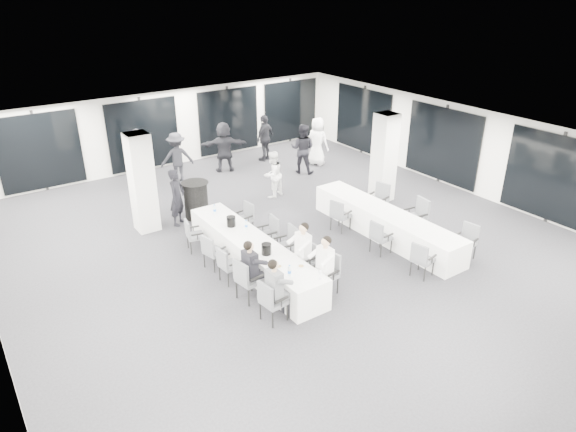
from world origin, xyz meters
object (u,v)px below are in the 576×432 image
at_px(chair_main_left_mid, 227,263).
at_px(standing_guest_a, 177,194).
at_px(standing_guest_f, 224,144).
at_px(standing_guest_h, 302,146).
at_px(chair_main_right_mid, 288,243).
at_px(standing_guest_e, 318,138).
at_px(cocktail_table, 196,200).
at_px(standing_guest_b, 273,171).
at_px(chair_main_right_near, 328,271).
at_px(standing_guest_g, 138,152).
at_px(banquet_table_side, 385,223).
at_px(chair_side_left_mid, 379,235).
at_px(chair_side_left_far, 339,214).
at_px(chair_main_right_second, 306,258).
at_px(banquet_table_main, 253,254).
at_px(chair_side_right_mid, 418,214).
at_px(chair_side_left_near, 421,258).
at_px(chair_main_left_near, 271,299).
at_px(chair_side_right_near, 467,239).
at_px(standing_guest_c, 177,154).
at_px(chair_main_left_far, 193,234).
at_px(chair_main_left_second, 246,278).
at_px(chair_side_right_far, 380,198).
at_px(ice_bucket_far, 231,221).
at_px(ice_bucket_near, 266,249).
at_px(standing_guest_d, 265,135).
at_px(chair_main_right_far, 245,216).
at_px(chair_main_right_fourth, 270,232).
at_px(chair_main_left_fourth, 212,250).

distance_m(chair_main_left_mid, standing_guest_a, 3.62).
distance_m(standing_guest_f, standing_guest_h, 2.85).
bearing_deg(chair_main_right_mid, standing_guest_e, -37.82).
bearing_deg(cocktail_table, standing_guest_b, 1.23).
height_order(chair_main_left_mid, chair_main_right_near, chair_main_right_near).
distance_m(standing_guest_b, standing_guest_g, 4.86).
relative_size(banquet_table_side, standing_guest_b, 2.88).
bearing_deg(chair_side_left_mid, chair_main_left_mid, -106.86).
relative_size(chair_main_right_mid, chair_side_left_far, 1.07).
bearing_deg(chair_main_right_second, standing_guest_h, -38.95).
height_order(chair_main_right_near, chair_side_left_far, chair_main_right_near).
bearing_deg(banquet_table_main, chair_side_left_mid, -21.94).
height_order(cocktail_table, chair_side_right_mid, cocktail_table).
bearing_deg(chair_side_left_far, chair_side_left_near, -13.19).
relative_size(chair_main_left_near, standing_guest_e, 0.46).
bearing_deg(standing_guest_g, standing_guest_h, 17.49).
height_order(chair_side_right_near, standing_guest_b, standing_guest_b).
bearing_deg(chair_side_right_mid, banquet_table_side, 72.40).
distance_m(cocktail_table, chair_side_right_mid, 6.38).
bearing_deg(standing_guest_c, chair_side_left_near, 114.98).
height_order(banquet_table_main, chair_main_right_near, chair_main_right_near).
distance_m(chair_main_right_second, standing_guest_c, 7.67).
bearing_deg(banquet_table_main, standing_guest_a, 97.97).
xyz_separation_m(chair_main_left_far, chair_main_right_mid, (1.66, -1.96, 0.07)).
bearing_deg(chair_main_left_mid, chair_side_left_mid, 71.02).
distance_m(chair_main_left_second, chair_main_left_mid, 0.90).
bearing_deg(chair_side_right_far, chair_main_left_near, 102.74).
distance_m(standing_guest_c, standing_guest_h, 4.45).
bearing_deg(ice_bucket_far, chair_side_left_far, -11.40).
height_order(standing_guest_g, ice_bucket_near, standing_guest_g).
relative_size(chair_side_right_near, standing_guest_b, 0.53).
xyz_separation_m(chair_side_right_near, ice_bucket_far, (-4.73, 3.64, 0.36)).
bearing_deg(standing_guest_d, chair_side_left_near, 55.22).
distance_m(chair_main_left_far, ice_bucket_far, 1.10).
bearing_deg(cocktail_table, standing_guest_g, 94.31).
height_order(chair_main_left_mid, chair_main_right_far, chair_main_right_far).
height_order(standing_guest_h, ice_bucket_near, standing_guest_h).
xyz_separation_m(standing_guest_f, standing_guest_g, (-2.93, 0.74, 0.01)).
height_order(chair_main_left_second, chair_side_right_near, chair_main_left_second).
distance_m(standing_guest_a, standing_guest_d, 6.19).
relative_size(chair_side_right_mid, standing_guest_a, 0.55).
bearing_deg(chair_main_left_second, chair_side_right_far, 98.26).
distance_m(banquet_table_main, chair_main_right_fourth, 0.99).
xyz_separation_m(chair_main_left_second, chair_side_right_near, (5.54, -1.52, -0.05)).
height_order(chair_main_left_second, chair_main_right_fourth, chair_main_left_second).
bearing_deg(chair_side_right_far, standing_guest_g, 23.13).
bearing_deg(standing_guest_f, standing_guest_e, -179.92).
relative_size(chair_side_left_near, standing_guest_a, 0.48).
bearing_deg(chair_main_left_fourth, ice_bucket_near, 16.48).
height_order(banquet_table_main, chair_main_right_second, chair_main_right_second).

